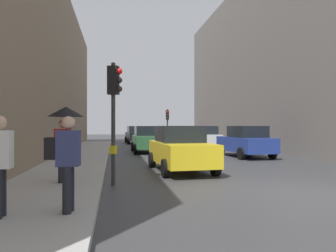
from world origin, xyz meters
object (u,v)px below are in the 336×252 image
traffic_light_far_median (167,121)px  car_green_estate (148,139)px  traffic_light_near_right (114,101)px  car_yellow_taxi (180,148)px  pedestrian_with_umbrella (65,123)px  pedestrian_with_grey_backpack (66,158)px  car_white_compact (204,137)px  car_dark_suv (136,135)px  car_red_sedan (180,134)px  car_blue_van (246,141)px

traffic_light_far_median → car_green_estate: bearing=-110.8°
traffic_light_near_right → car_yellow_taxi: (2.55, 2.50, -1.62)m
pedestrian_with_umbrella → pedestrian_with_grey_backpack: bearing=-81.1°
car_white_compact → car_dark_suv: (-4.74, 8.34, 0.00)m
traffic_light_far_median → car_dark_suv: size_ratio=0.76×
car_green_estate → pedestrian_with_grey_backpack: pedestrian_with_grey_backpack is taller
car_yellow_taxi → car_green_estate: size_ratio=1.02×
car_red_sedan → car_dark_suv: size_ratio=0.99×
traffic_light_far_median → car_red_sedan: 7.72m
car_blue_van → pedestrian_with_grey_backpack: bearing=-127.7°
car_white_compact → traffic_light_near_right: bearing=-116.3°
traffic_light_far_median → traffic_light_near_right: bearing=-104.6°
car_blue_van → pedestrian_with_umbrella: pedestrian_with_umbrella is taller
car_white_compact → pedestrian_with_grey_backpack: pedestrian_with_grey_backpack is taller
traffic_light_far_median → car_yellow_taxi: 15.68m
car_dark_suv → car_white_compact: bearing=-60.4°
car_white_compact → pedestrian_with_umbrella: 16.49m
traffic_light_far_median → car_yellow_taxi: size_ratio=0.76×
pedestrian_with_umbrella → car_white_compact: bearing=59.7°
car_dark_suv → pedestrian_with_grey_backpack: 25.94m
traffic_light_far_median → car_red_sedan: (2.62, 7.13, -1.38)m
car_dark_suv → traffic_light_near_right: bearing=-95.6°
car_blue_van → car_green_estate: size_ratio=1.02×
traffic_light_far_median → pedestrian_with_umbrella: (-6.05, -18.15, -0.41)m
traffic_light_far_median → car_green_estate: 7.13m
car_blue_van → car_green_estate: same height
car_yellow_taxi → pedestrian_with_umbrella: pedestrian_with_umbrella is taller
car_white_compact → pedestrian_with_grey_backpack: 19.08m
car_green_estate → car_dark_suv: size_ratio=0.98×
car_yellow_taxi → car_dark_suv: (-0.36, 19.88, 0.00)m
traffic_light_far_median → pedestrian_with_grey_backpack: traffic_light_far_median is taller
traffic_light_near_right → pedestrian_with_umbrella: 1.53m
car_white_compact → car_dark_suv: bearing=119.6°
car_white_compact → car_green_estate: size_ratio=1.02×
car_blue_van → pedestrian_with_grey_backpack: (-8.22, -10.63, 0.29)m
car_blue_van → car_yellow_taxi: 6.77m
traffic_light_far_median → car_green_estate: size_ratio=0.78×
car_white_compact → pedestrian_with_grey_backpack: bearing=-114.1°
pedestrian_with_umbrella → car_blue_van: bearing=40.4°
pedestrian_with_grey_backpack → car_red_sedan: bearing=74.0°
car_yellow_taxi → pedestrian_with_umbrella: size_ratio=2.00×
car_red_sedan → car_yellow_taxi: bearing=-101.9°
car_blue_van → car_red_sedan: bearing=90.2°
car_dark_suv → pedestrian_with_grey_backpack: pedestrian_with_grey_backpack is taller
traffic_light_far_median → car_dark_suv: 5.25m
car_blue_van → pedestrian_with_grey_backpack: 13.45m
traffic_light_near_right → car_dark_suv: bearing=84.4°
traffic_light_near_right → car_green_estate: 11.75m
traffic_light_far_median → car_dark_suv: traffic_light_far_median is taller
traffic_light_near_right → car_white_compact: size_ratio=0.85×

